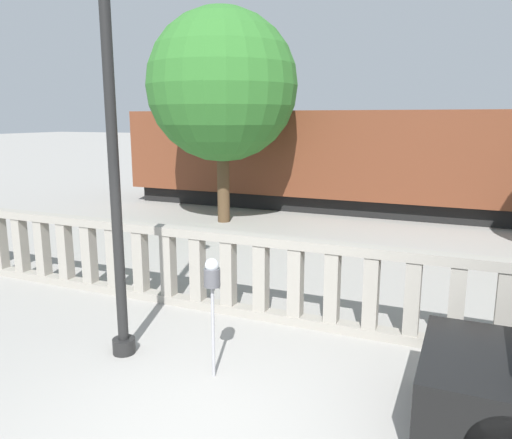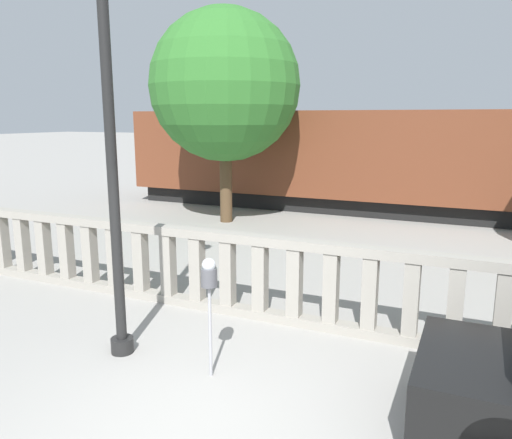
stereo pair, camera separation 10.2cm
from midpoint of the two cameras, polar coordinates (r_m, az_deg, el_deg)
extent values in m
plane|color=gray|center=(5.39, -6.48, -22.99)|extent=(160.00, 160.00, 0.00)
cube|color=gray|center=(7.68, 4.74, -11.31)|extent=(15.24, 0.24, 0.14)
cube|color=gray|center=(7.31, 4.90, -2.80)|extent=(15.24, 0.24, 0.14)
cube|color=gray|center=(11.03, -26.78, -2.23)|extent=(0.20, 0.20, 1.03)
cube|color=gray|center=(10.61, -24.87, -2.56)|extent=(0.20, 0.20, 1.03)
cube|color=gray|center=(10.20, -22.80, -2.92)|extent=(0.20, 0.20, 1.03)
cube|color=gray|center=(9.81, -20.57, -3.31)|extent=(0.20, 0.20, 1.03)
cube|color=gray|center=(9.44, -18.15, -3.71)|extent=(0.20, 0.20, 1.03)
cube|color=gray|center=(9.08, -15.53, -4.15)|extent=(0.20, 0.20, 1.03)
cube|color=gray|center=(8.75, -12.71, -4.61)|extent=(0.20, 0.20, 1.03)
cube|color=gray|center=(8.43, -9.66, -5.09)|extent=(0.20, 0.20, 1.03)
cube|color=gray|center=(8.15, -6.38, -5.60)|extent=(0.20, 0.20, 1.03)
cube|color=gray|center=(7.89, -2.87, -6.11)|extent=(0.20, 0.20, 1.03)
cube|color=gray|center=(7.66, 0.86, -6.64)|extent=(0.20, 0.20, 1.03)
cube|color=gray|center=(7.47, 4.82, -7.16)|extent=(0.20, 0.20, 1.03)
cube|color=gray|center=(7.32, 8.97, -7.67)|extent=(0.20, 0.20, 1.03)
cube|color=gray|center=(7.21, 13.28, -8.16)|extent=(0.20, 0.20, 1.03)
cube|color=gray|center=(7.14, 17.71, -8.61)|extent=(0.20, 0.20, 1.03)
cube|color=gray|center=(7.11, 22.22, -9.02)|extent=(0.20, 0.20, 1.03)
cube|color=gray|center=(7.12, 26.75, -9.37)|extent=(0.20, 0.20, 1.03)
cylinder|color=black|center=(7.02, -14.61, -13.71)|extent=(0.30, 0.30, 0.20)
cylinder|color=black|center=(6.37, -15.92, 9.89)|extent=(0.13, 0.13, 5.43)
cylinder|color=#99999E|center=(6.07, -4.77, -12.66)|extent=(0.04, 0.04, 1.13)
cylinder|color=#4C4C51|center=(5.82, -4.88, -6.60)|extent=(0.19, 0.19, 0.22)
sphere|color=#B2B7BC|center=(5.78, -4.91, -5.20)|extent=(0.16, 0.16, 0.16)
cylinder|color=black|center=(6.27, 26.39, -15.18)|extent=(0.71, 0.18, 0.71)
cylinder|color=#4C3823|center=(14.74, -3.26, 4.21)|extent=(0.36, 0.36, 2.33)
sphere|color=#2D6B28|center=(14.64, -3.39, 15.02)|extent=(4.29, 4.29, 4.29)
camera|label=1|loc=(0.05, -89.66, 0.07)|focal=35.00mm
camera|label=2|loc=(0.05, 90.34, -0.07)|focal=35.00mm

